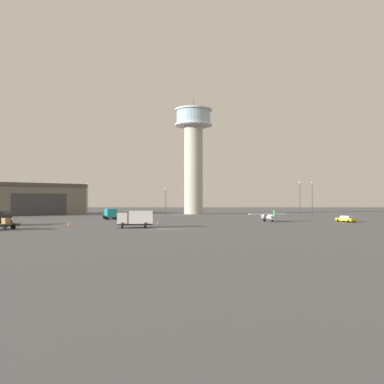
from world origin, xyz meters
TOP-DOWN VIEW (x-y plane):
  - ground_plane at (0.00, 0.00)m, footprint 400.00×400.00m
  - control_tower at (4.69, 69.35)m, footprint 12.57×12.57m
  - hangar at (-49.34, 65.43)m, footprint 38.97×37.73m
  - airplane_silver at (20.79, 21.12)m, footprint 8.66×6.77m
  - truck_box_teal at (-15.79, 32.10)m, footprint 4.45×6.85m
  - truck_box_white at (-5.34, 1.63)m, footprint 6.20×3.93m
  - car_yellow at (37.05, 19.33)m, footprint 3.39×4.79m
  - light_post_west at (-3.14, 45.32)m, footprint 0.44×0.44m
  - light_post_east at (38.41, 47.96)m, footprint 0.44×0.44m
  - light_post_north at (34.60, 46.65)m, footprint 0.44×0.44m
  - light_post_centre at (-24.14, 42.46)m, footprint 0.44×0.44m
  - traffic_cone_near_left at (-2.44, 11.89)m, footprint 0.36×0.36m
  - traffic_cone_near_right at (-17.71, 5.30)m, footprint 0.36×0.36m

SIDE VIEW (x-z plane):
  - ground_plane at x=0.00m, z-range 0.00..0.00m
  - traffic_cone_near_left at x=-2.44m, z-range 0.00..0.55m
  - traffic_cone_near_right at x=-17.71m, z-range 0.00..0.72m
  - car_yellow at x=37.05m, z-range 0.06..1.43m
  - airplane_silver at x=20.79m, z-range -0.08..2.47m
  - truck_box_teal at x=-15.79m, z-range 0.23..2.83m
  - truck_box_white at x=-5.34m, z-range 0.19..3.03m
  - light_post_west at x=-3.14m, z-range 0.81..8.82m
  - hangar at x=-49.34m, z-range 0.02..9.98m
  - light_post_centre at x=-24.14m, z-range 0.85..10.20m
  - light_post_north at x=34.60m, z-range 0.86..10.72m
  - light_post_east at x=38.41m, z-range 0.86..10.83m
  - control_tower at x=4.69m, z-range 2.21..41.73m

